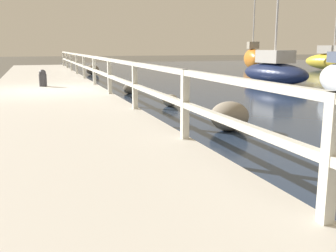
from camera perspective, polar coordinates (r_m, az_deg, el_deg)
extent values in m
plane|color=#4C473D|center=(12.67, -16.88, 3.49)|extent=(120.00, 120.00, 0.00)
cube|color=beige|center=(12.65, -16.92, 4.24)|extent=(3.46, 36.00, 0.33)
cube|color=silver|center=(3.13, 22.43, -4.50)|extent=(0.10, 0.10, 0.99)
cube|color=silver|center=(5.63, 2.46, 3.13)|extent=(0.10, 0.10, 0.99)
cube|color=silver|center=(8.42, -4.83, 5.85)|extent=(0.10, 0.10, 0.99)
cube|color=silver|center=(11.29, -8.49, 7.18)|extent=(0.10, 0.10, 0.99)
cube|color=silver|center=(14.19, -10.66, 7.95)|extent=(0.10, 0.10, 0.99)
cube|color=silver|center=(17.11, -12.10, 8.45)|extent=(0.10, 0.10, 0.99)
cube|color=silver|center=(20.04, -13.13, 8.81)|extent=(0.10, 0.10, 0.99)
cube|color=silver|center=(22.97, -13.89, 9.07)|extent=(0.10, 0.10, 0.99)
cube|color=silver|center=(25.90, -14.48, 9.27)|extent=(0.10, 0.10, 0.99)
cube|color=silver|center=(28.84, -14.95, 9.43)|extent=(0.10, 0.10, 0.99)
cube|color=silver|center=(12.72, -9.77, 9.66)|extent=(0.09, 32.50, 0.08)
cube|color=silver|center=(12.74, -9.70, 7.61)|extent=(0.09, 32.50, 0.08)
ellipsoid|color=gray|center=(10.99, 0.34, 3.74)|extent=(0.45, 0.41, 0.34)
ellipsoid|color=slate|center=(24.16, -10.90, 8.03)|extent=(0.78, 0.71, 0.59)
ellipsoid|color=#666056|center=(14.05, -5.55, 5.41)|extent=(0.48, 0.43, 0.36)
ellipsoid|color=gray|center=(7.87, 8.92, 1.43)|extent=(0.78, 0.70, 0.58)
cylinder|color=#333338|center=(13.91, -17.69, 6.34)|extent=(0.25, 0.25, 0.41)
sphere|color=#333338|center=(13.90, -17.75, 7.35)|extent=(0.23, 0.23, 0.23)
ellipsoid|color=orange|center=(30.78, 12.15, 9.52)|extent=(1.85, 3.29, 1.49)
cube|color=#9E937F|center=(30.77, 12.23, 11.38)|extent=(0.93, 0.95, 0.52)
cylinder|color=silver|center=(30.88, 12.43, 15.94)|extent=(0.09, 0.09, 5.43)
ellipsoid|color=gold|center=(30.36, 22.83, 8.57)|extent=(2.45, 4.88, 1.18)
cube|color=beige|center=(30.35, 22.96, 10.20)|extent=(1.48, 2.19, 0.55)
cylinder|color=silver|center=(30.40, 23.26, 13.99)|extent=(0.09, 0.09, 4.58)
ellipsoid|color=#192347|center=(18.18, 15.16, 7.36)|extent=(1.70, 4.20, 0.94)
cube|color=beige|center=(18.15, 15.28, 9.71)|extent=(1.12, 1.59, 0.55)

